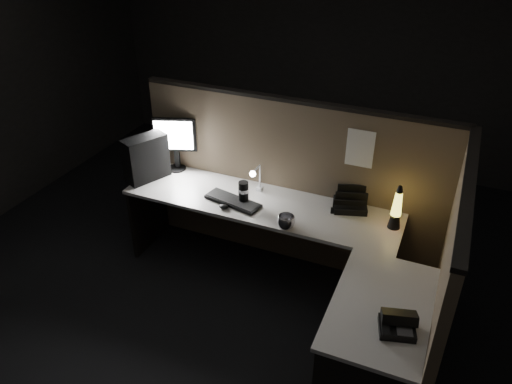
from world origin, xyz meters
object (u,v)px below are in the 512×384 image
at_px(lava_lamp, 396,211).
at_px(desk_phone, 397,323).
at_px(monitor, 175,139).
at_px(pc_tower, 146,158).
at_px(keyboard, 233,201).

bearing_deg(lava_lamp, desk_phone, -79.34).
bearing_deg(desk_phone, monitor, 136.26).
xyz_separation_m(pc_tower, desk_phone, (2.34, -0.95, -0.15)).
relative_size(keyboard, desk_phone, 1.98).
bearing_deg(desk_phone, pc_tower, 143.01).
xyz_separation_m(lava_lamp, desk_phone, (0.20, -1.04, -0.10)).
distance_m(pc_tower, monitor, 0.31).
xyz_separation_m(pc_tower, keyboard, (0.87, -0.07, -0.19)).
height_order(pc_tower, lava_lamp, pc_tower).
xyz_separation_m(keyboard, desk_phone, (1.47, -0.88, 0.03)).
xyz_separation_m(monitor, desk_phone, (2.19, -1.21, -0.25)).
relative_size(monitor, lava_lamp, 1.37).
bearing_deg(keyboard, monitor, 167.28).
height_order(keyboard, desk_phone, desk_phone).
relative_size(lava_lamp, desk_phone, 1.49).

